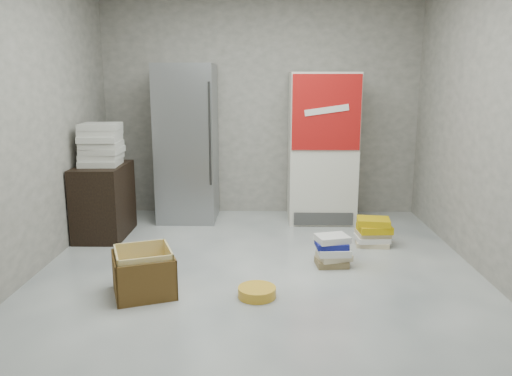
{
  "coord_description": "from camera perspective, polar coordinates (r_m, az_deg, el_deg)",
  "views": [
    {
      "loc": [
        0.06,
        -3.94,
        1.7
      ],
      "look_at": [
        -0.03,
        0.7,
        0.7
      ],
      "focal_mm": 35.0,
      "sensor_mm": 36.0,
      "label": 1
    }
  ],
  "objects": [
    {
      "name": "wood_shelf",
      "position": [
        5.78,
        -16.99,
        -1.4
      ],
      "size": [
        0.5,
        0.8,
        0.8
      ],
      "primitive_type": "cube",
      "color": "black",
      "rests_on": "ground"
    },
    {
      "name": "steel_fridge",
      "position": [
        6.19,
        -7.87,
        5.07
      ],
      "size": [
        0.7,
        0.72,
        1.9
      ],
      "color": "#A0A2A8",
      "rests_on": "ground"
    },
    {
      "name": "cardboard_box",
      "position": [
        4.21,
        -12.69,
        -9.72
      ],
      "size": [
        0.6,
        0.6,
        0.38
      ],
      "rotation": [
        0.0,
        0.0,
        0.36
      ],
      "color": "gold",
      "rests_on": "ground"
    },
    {
      "name": "room_shell",
      "position": [
        3.94,
        0.23,
        13.56
      ],
      "size": [
        4.04,
        5.04,
        2.82
      ],
      "color": "#AAA299",
      "rests_on": "ground"
    },
    {
      "name": "supply_box_stack",
      "position": [
        5.67,
        -17.3,
        4.78
      ],
      "size": [
        0.43,
        0.45,
        0.45
      ],
      "color": "silver",
      "rests_on": "wood_shelf"
    },
    {
      "name": "phonebook_stack_side",
      "position": [
        5.4,
        13.23,
        -4.91
      ],
      "size": [
        0.37,
        0.31,
        0.29
      ],
      "rotation": [
        0.0,
        0.0,
        0.0
      ],
      "color": "beige",
      "rests_on": "ground"
    },
    {
      "name": "bucket_lid",
      "position": [
        4.09,
        0.11,
        -11.81
      ],
      "size": [
        0.33,
        0.33,
        0.08
      ],
      "primitive_type": "cylinder",
      "rotation": [
        0.0,
        0.0,
        -0.07
      ],
      "color": "gold",
      "rests_on": "ground"
    },
    {
      "name": "ground",
      "position": [
        4.29,
        0.21,
        -11.21
      ],
      "size": [
        5.0,
        5.0,
        0.0
      ],
      "primitive_type": "plane",
      "color": "silver",
      "rests_on": "ground"
    },
    {
      "name": "coke_cooler",
      "position": [
        6.15,
        7.54,
        4.61
      ],
      "size": [
        0.8,
        0.73,
        1.8
      ],
      "color": "silver",
      "rests_on": "ground"
    },
    {
      "name": "phonebook_stack_main",
      "position": [
        4.75,
        8.75,
        -7.1
      ],
      "size": [
        0.36,
        0.3,
        0.29
      ],
      "rotation": [
        0.0,
        0.0,
        0.18
      ],
      "color": "olive",
      "rests_on": "ground"
    }
  ]
}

